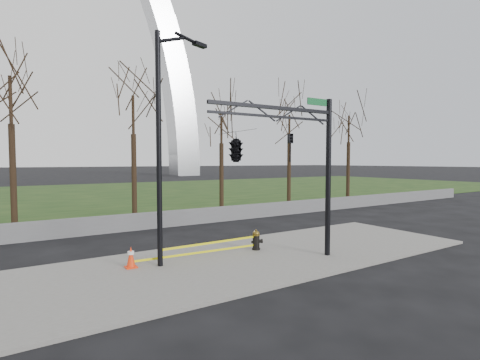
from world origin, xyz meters
TOP-DOWN VIEW (x-y plane):
  - ground at (0.00, 0.00)m, footprint 500.00×500.00m
  - sidewalk at (0.00, 0.00)m, footprint 18.00×6.00m
  - grass_strip at (0.00, 30.00)m, footprint 120.00×40.00m
  - guardrail at (0.00, 8.00)m, footprint 60.00×0.30m
  - gateway_arch at (0.00, 75.00)m, footprint 66.00×6.00m
  - tree_row at (-1.27, 12.00)m, footprint 43.46×4.00m
  - fire_hydrant at (0.36, 0.77)m, footprint 0.51×0.36m
  - traffic_cone at (-4.61, 1.04)m, footprint 0.37×0.37m
  - street_light at (-3.50, 0.80)m, footprint 2.30×0.98m
  - traffic_signal_mast at (-1.05, -1.20)m, footprint 5.10×2.51m
  - caution_tape at (-1.93, 0.84)m, footprint 4.97×0.33m

SIDE VIEW (x-z plane):
  - ground at x=0.00m, z-range 0.00..0.00m
  - grass_strip at x=0.00m, z-range 0.00..0.06m
  - sidewalk at x=0.00m, z-range 0.00..0.10m
  - guardrail at x=0.00m, z-range 0.00..0.90m
  - caution_tape at x=-1.93m, z-range 0.24..0.66m
  - traffic_cone at x=-4.61m, z-range 0.10..0.82m
  - fire_hydrant at x=0.36m, z-range 0.07..0.89m
  - traffic_signal_mast at x=-1.05m, z-range 1.15..7.15m
  - tree_row at x=-1.27m, z-range 0.00..8.95m
  - street_light at x=-3.50m, z-range 0.59..8.80m
  - gateway_arch at x=0.00m, z-range 0.00..65.00m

